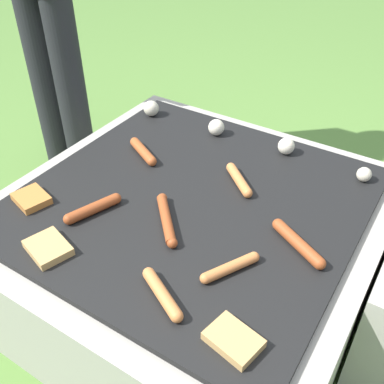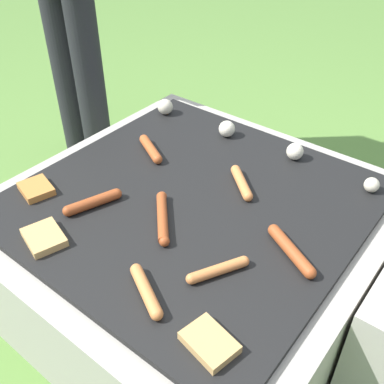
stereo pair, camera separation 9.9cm
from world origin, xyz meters
TOP-DOWN VIEW (x-y plane):
  - ground_plane at (0.00, 0.00)m, footprint 14.00×14.00m
  - grill at (0.00, 0.00)m, footprint 0.99×0.99m
  - sausage_mid_right at (-0.18, -0.19)m, footprint 0.08×0.16m
  - sausage_front_center at (0.32, -0.03)m, footprint 0.16×0.10m
  - sausage_front_left at (0.08, 0.13)m, footprint 0.13×0.11m
  - sausage_back_right at (-0.24, 0.10)m, footprint 0.14×0.09m
  - sausage_back_center at (0.22, -0.18)m, footprint 0.09×0.14m
  - sausage_front_right at (0.13, -0.33)m, footprint 0.14×0.09m
  - sausage_back_left at (0.00, -0.12)m, footprint 0.15×0.16m
  - bread_slice_right at (-0.36, -0.25)m, footprint 0.11×0.10m
  - bread_slice_left at (-0.18, -0.36)m, footprint 0.13×0.11m
  - bread_slice_center at (0.31, -0.34)m, footprint 0.12×0.09m
  - mushroom_row at (-0.07, 0.34)m, footprint 0.80×0.08m

SIDE VIEW (x-z plane):
  - ground_plane at x=0.00m, z-range 0.00..0.00m
  - grill at x=0.00m, z-range 0.00..0.36m
  - bread_slice_right at x=-0.36m, z-range 0.36..0.38m
  - bread_slice_left at x=-0.18m, z-range 0.36..0.38m
  - bread_slice_center at x=0.31m, z-range 0.36..0.38m
  - sausage_back_center at x=0.22m, z-range 0.36..0.39m
  - sausage_back_left at x=0.00m, z-range 0.36..0.39m
  - sausage_front_right at x=0.13m, z-range 0.36..0.39m
  - sausage_front_left at x=0.08m, z-range 0.36..0.39m
  - sausage_mid_right at x=-0.18m, z-range 0.36..0.39m
  - sausage_front_center at x=0.32m, z-range 0.36..0.39m
  - sausage_back_right at x=-0.24m, z-range 0.36..0.39m
  - mushroom_row at x=-0.07m, z-range 0.36..0.42m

